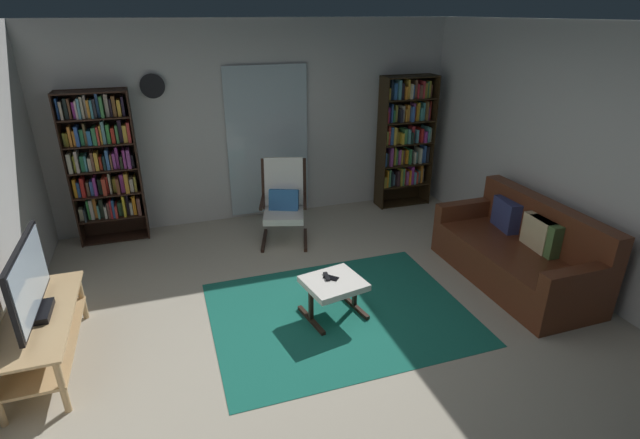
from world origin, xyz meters
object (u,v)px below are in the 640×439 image
bookshelf_near_tv (103,163)px  cell_phone (331,278)px  television (29,283)px  ottoman (334,287)px  tv_remote (327,276)px  tv_stand (43,333)px  lounge_armchair (284,199)px  leather_sofa (519,253)px  wall_clock (152,86)px  bookshelf_near_sofa (405,138)px

bookshelf_near_tv → cell_phone: bookshelf_near_tv is taller
television → cell_phone: bearing=-1.1°
ottoman → tv_remote: bearing=119.2°
tv_stand → television: 0.45m
tv_stand → tv_remote: tv_stand is taller
lounge_armchair → tv_remote: lounge_armchair is taller
leather_sofa → bookshelf_near_tv: bearing=149.1°
bookshelf_near_tv → ottoman: (2.05, -2.48, -0.69)m
cell_phone → bookshelf_near_tv: bearing=84.8°
television → bookshelf_near_tv: bookshelf_near_tv is taller
leather_sofa → ottoman: 2.10m
leather_sofa → ottoman: bearing=179.9°
cell_phone → television: bearing=133.7°
television → wall_clock: size_ratio=3.42×
leather_sofa → lounge_armchair: bearing=139.6°
tv_stand → lounge_armchair: lounge_armchair is taller
lounge_armchair → wall_clock: size_ratio=3.53×
leather_sofa → cell_phone: 2.11m
bookshelf_near_sofa → ottoman: 3.18m
tv_stand → television: television is taller
lounge_armchair → tv_remote: (-0.04, -1.71, -0.15)m
lounge_armchair → cell_phone: (-0.00, -1.74, -0.15)m
television → bookshelf_near_sofa: (4.40, 2.32, 0.22)m
lounge_armchair → wall_clock: 2.07m
bookshelf_near_sofa → ottoman: bookshelf_near_sofa is taller
tv_stand → ottoman: tv_stand is taller
ottoman → tv_remote: 0.11m
lounge_armchair → ottoman: bearing=-89.8°
bookshelf_near_tv → cell_phone: (2.04, -2.43, -0.62)m
ottoman → cell_phone: (-0.01, 0.05, 0.07)m
bookshelf_near_sofa → ottoman: size_ratio=3.11×
ottoman → tv_stand: bearing=178.1°
leather_sofa → ottoman: (-2.10, 0.00, -0.00)m
leather_sofa → tv_remote: 2.14m
tv_stand → ottoman: size_ratio=2.19×
cell_phone → wall_clock: size_ratio=0.48×
television → wall_clock: 2.93m
television → tv_remote: (2.40, -0.02, -0.38)m
television → lounge_armchair: television is taller
tv_stand → bookshelf_near_sofa: size_ratio=0.70×
bookshelf_near_tv → wall_clock: wall_clock is taller
lounge_armchair → wall_clock: (-1.37, 0.82, 1.32)m
television → tv_remote: 2.43m
tv_stand → bookshelf_near_sofa: bearing=27.9°
cell_phone → lounge_armchair: bearing=44.7°
tv_remote → bookshelf_near_tv: bearing=136.4°
lounge_armchair → wall_clock: wall_clock is taller
television → ottoman: size_ratio=1.66×
tv_remote → wall_clock: (-1.33, 2.53, 1.46)m
cell_phone → tv_remote: bearing=95.1°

